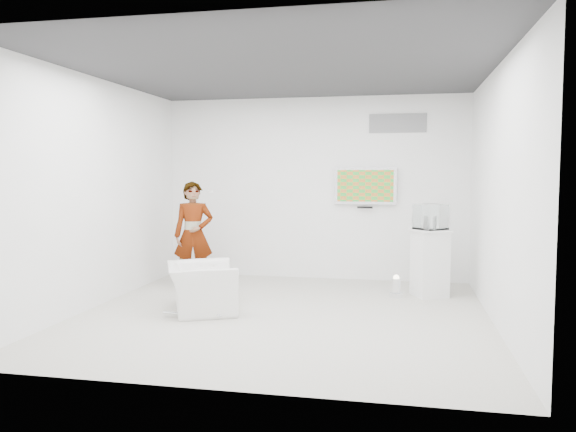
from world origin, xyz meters
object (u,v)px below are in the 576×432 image
Objects in this scene: pedestal at (430,263)px; floor_uplight at (396,287)px; tv at (365,186)px; person at (194,235)px; armchair at (201,288)px.

pedestal is 3.19× the size of floor_uplight.
tv is at bearing 133.84° from pedestal.
person is at bearing -156.09° from tv.
tv is 1.04× the size of pedestal.
tv reaches higher than person.
armchair is (-1.89, -2.53, -1.24)m from tv.
person is at bearing -178.46° from pedestal.
tv is 1.06× the size of armchair.
pedestal is at bearing -86.95° from armchair.
tv reaches higher than armchair.
person is 3.53m from pedestal.
floor_uplight is at bearing -19.34° from person.
pedestal is (0.98, -1.03, -1.07)m from tv.
pedestal is at bearing -16.64° from person.
person is (-2.53, -1.12, -0.74)m from tv.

